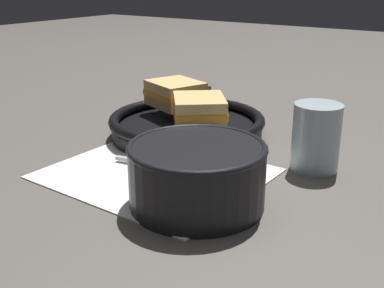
% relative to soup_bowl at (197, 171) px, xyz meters
% --- Properties ---
extents(ground_plane, '(4.00, 4.00, 0.00)m').
position_rel_soup_bowl_xyz_m(ground_plane, '(-0.11, 0.06, -0.05)').
color(ground_plane, '#56514C').
extents(napkin, '(0.30, 0.26, 0.00)m').
position_rel_soup_bowl_xyz_m(napkin, '(-0.10, 0.05, -0.04)').
color(napkin, white).
rests_on(napkin, ground_plane).
extents(soup_bowl, '(0.17, 0.17, 0.08)m').
position_rel_soup_bowl_xyz_m(soup_bowl, '(0.00, 0.00, 0.00)').
color(soup_bowl, black).
rests_on(soup_bowl, ground_plane).
extents(spoon, '(0.18, 0.05, 0.01)m').
position_rel_soup_bowl_xyz_m(spoon, '(-0.06, 0.07, -0.04)').
color(spoon, '#B7B7BC').
rests_on(spoon, napkin).
extents(skillet, '(0.27, 0.37, 0.04)m').
position_rel_soup_bowl_xyz_m(skillet, '(-0.16, 0.21, -0.02)').
color(skillet, black).
rests_on(skillet, ground_plane).
extents(sandwich_near_left, '(0.12, 0.11, 0.05)m').
position_rel_soup_bowl_xyz_m(sandwich_near_left, '(-0.21, 0.24, 0.02)').
color(sandwich_near_left, '#DBB26B').
rests_on(sandwich_near_left, skillet).
extents(sandwich_near_right, '(0.13, 0.13, 0.05)m').
position_rel_soup_bowl_xyz_m(sandwich_near_right, '(-0.11, 0.17, 0.02)').
color(sandwich_near_right, '#DBB26B').
rests_on(sandwich_near_right, skillet).
extents(drinking_glass, '(0.07, 0.07, 0.10)m').
position_rel_soup_bowl_xyz_m(drinking_glass, '(0.08, 0.20, 0.00)').
color(drinking_glass, silver).
rests_on(drinking_glass, ground_plane).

